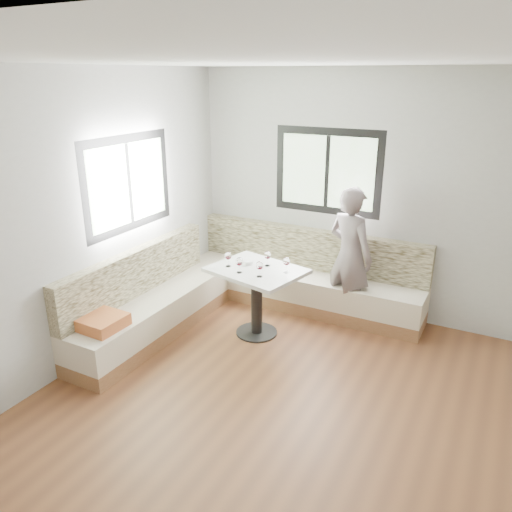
# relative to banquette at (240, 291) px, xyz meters

# --- Properties ---
(room) EXTENTS (5.01, 5.01, 2.81)m
(room) POSITION_rel_banquette_xyz_m (1.51, -1.54, 1.08)
(room) COLOR brown
(room) RESTS_ON ground
(banquette) EXTENTS (2.90, 2.80, 0.95)m
(banquette) POSITION_rel_banquette_xyz_m (0.00, 0.00, 0.00)
(banquette) COLOR #9C6C47
(banquette) RESTS_ON ground
(table) EXTENTS (1.07, 0.91, 0.77)m
(table) POSITION_rel_banquette_xyz_m (0.35, -0.26, 0.25)
(table) COLOR black
(table) RESTS_ON ground
(person) EXTENTS (0.68, 0.58, 1.59)m
(person) POSITION_rel_banquette_xyz_m (1.13, 0.52, 0.46)
(person) COLOR slate
(person) RESTS_ON ground
(olive_ramekin) EXTENTS (0.11, 0.11, 0.04)m
(olive_ramekin) POSITION_rel_banquette_xyz_m (0.21, -0.18, 0.46)
(olive_ramekin) COLOR white
(olive_ramekin) RESTS_ON table
(wine_glass_a) EXTENTS (0.08, 0.08, 0.17)m
(wine_glass_a) POSITION_rel_banquette_xyz_m (0.05, -0.33, 0.56)
(wine_glass_a) COLOR white
(wine_glass_a) RESTS_ON table
(wine_glass_b) EXTENTS (0.08, 0.08, 0.17)m
(wine_glass_b) POSITION_rel_banquette_xyz_m (0.25, -0.43, 0.56)
(wine_glass_b) COLOR white
(wine_glass_b) RESTS_ON table
(wine_glass_c) EXTENTS (0.08, 0.08, 0.17)m
(wine_glass_c) POSITION_rel_banquette_xyz_m (0.48, -0.43, 0.56)
(wine_glass_c) COLOR white
(wine_glass_c) RESTS_ON table
(wine_glass_d) EXTENTS (0.08, 0.08, 0.17)m
(wine_glass_d) POSITION_rel_banquette_xyz_m (0.42, -0.12, 0.56)
(wine_glass_d) COLOR white
(wine_glass_d) RESTS_ON table
(wine_glass_e) EXTENTS (0.08, 0.08, 0.17)m
(wine_glass_e) POSITION_rel_banquette_xyz_m (0.67, -0.20, 0.56)
(wine_glass_e) COLOR white
(wine_glass_e) RESTS_ON table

